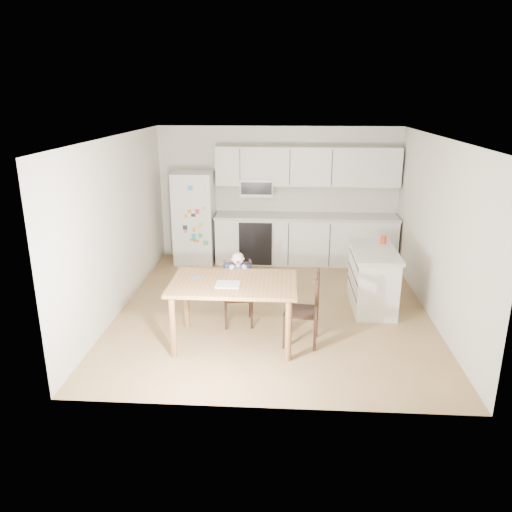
{
  "coord_description": "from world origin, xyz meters",
  "views": [
    {
      "loc": [
        0.18,
        -6.85,
        3.04
      ],
      "look_at": [
        -0.23,
        -0.51,
        0.98
      ],
      "focal_mm": 35.0,
      "sensor_mm": 36.0,
      "label": 1
    }
  ],
  "objects_px": {
    "refrigerator": "(195,218)",
    "kitchen_island": "(373,279)",
    "dining_table": "(234,290)",
    "chair_booster": "(238,280)",
    "chair_side": "(309,305)",
    "red_cup": "(383,240)"
  },
  "relations": [
    {
      "from": "refrigerator",
      "to": "chair_side",
      "type": "height_order",
      "value": "refrigerator"
    },
    {
      "from": "kitchen_island",
      "to": "chair_side",
      "type": "height_order",
      "value": "chair_side"
    },
    {
      "from": "refrigerator",
      "to": "dining_table",
      "type": "bearing_deg",
      "value": -71.68
    },
    {
      "from": "kitchen_island",
      "to": "chair_side",
      "type": "distance_m",
      "value": 1.58
    },
    {
      "from": "chair_booster",
      "to": "refrigerator",
      "type": "bearing_deg",
      "value": 103.93
    },
    {
      "from": "chair_booster",
      "to": "chair_side",
      "type": "relative_size",
      "value": 1.08
    },
    {
      "from": "kitchen_island",
      "to": "chair_booster",
      "type": "height_order",
      "value": "chair_booster"
    },
    {
      "from": "dining_table",
      "to": "chair_side",
      "type": "bearing_deg",
      "value": 2.44
    },
    {
      "from": "chair_booster",
      "to": "red_cup",
      "type": "bearing_deg",
      "value": 17.53
    },
    {
      "from": "dining_table",
      "to": "chair_side",
      "type": "height_order",
      "value": "chair_side"
    },
    {
      "from": "refrigerator",
      "to": "kitchen_island",
      "type": "height_order",
      "value": "refrigerator"
    },
    {
      "from": "refrigerator",
      "to": "chair_booster",
      "type": "distance_m",
      "value": 2.87
    },
    {
      "from": "red_cup",
      "to": "chair_side",
      "type": "distance_m",
      "value": 2.01
    },
    {
      "from": "refrigerator",
      "to": "red_cup",
      "type": "xyz_separation_m",
      "value": [
        3.19,
        -1.63,
        0.1
      ]
    },
    {
      "from": "dining_table",
      "to": "chair_booster",
      "type": "distance_m",
      "value": 0.62
    },
    {
      "from": "red_cup",
      "to": "dining_table",
      "type": "distance_m",
      "value": 2.67
    },
    {
      "from": "red_cup",
      "to": "chair_side",
      "type": "xyz_separation_m",
      "value": [
        -1.16,
        -1.59,
        -0.41
      ]
    },
    {
      "from": "red_cup",
      "to": "chair_booster",
      "type": "bearing_deg",
      "value": -154.34
    },
    {
      "from": "dining_table",
      "to": "chair_booster",
      "type": "bearing_deg",
      "value": 90.57
    },
    {
      "from": "refrigerator",
      "to": "chair_booster",
      "type": "xyz_separation_m",
      "value": [
        1.07,
        -2.65,
        -0.23
      ]
    },
    {
      "from": "refrigerator",
      "to": "chair_booster",
      "type": "height_order",
      "value": "refrigerator"
    },
    {
      "from": "refrigerator",
      "to": "chair_side",
      "type": "relative_size",
      "value": 1.79
    }
  ]
}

